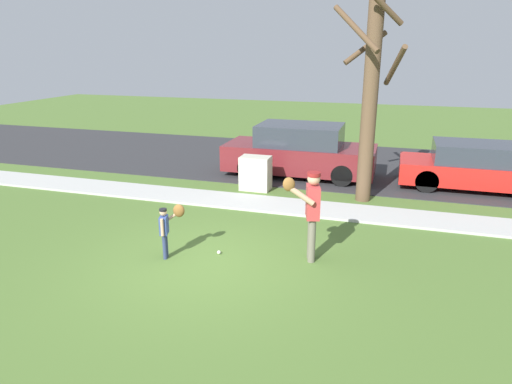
# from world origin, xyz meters

# --- Properties ---
(ground_plane) EXTENTS (48.00, 48.00, 0.00)m
(ground_plane) POSITION_xyz_m (0.00, 3.50, 0.00)
(ground_plane) COLOR #4C6B2D
(sidewalk_strip) EXTENTS (36.00, 1.20, 0.06)m
(sidewalk_strip) POSITION_xyz_m (0.00, 3.60, 0.03)
(sidewalk_strip) COLOR #B2B2AD
(sidewalk_strip) RESTS_ON ground
(road_surface) EXTENTS (36.00, 6.80, 0.02)m
(road_surface) POSITION_xyz_m (0.00, 8.60, 0.01)
(road_surface) COLOR #2D2D30
(road_surface) RESTS_ON ground
(person_adult) EXTENTS (0.68, 0.77, 1.75)m
(person_adult) POSITION_xyz_m (1.86, 0.73, 1.09)
(person_adult) COLOR #6B6656
(person_adult) RESTS_ON ground
(person_child) EXTENTS (0.44, 0.49, 1.06)m
(person_child) POSITION_xyz_m (-0.77, 0.07, 0.69)
(person_child) COLOR navy
(person_child) RESTS_ON ground
(baseball) EXTENTS (0.07, 0.07, 0.07)m
(baseball) POSITION_xyz_m (0.10, 0.47, 0.04)
(baseball) COLOR white
(baseball) RESTS_ON ground
(utility_cabinet) EXTENTS (0.85, 0.56, 0.97)m
(utility_cabinet) POSITION_xyz_m (-0.48, 4.84, 0.49)
(utility_cabinet) COLOR beige
(utility_cabinet) RESTS_ON ground
(street_tree_near) EXTENTS (1.85, 1.88, 5.38)m
(street_tree_near) POSITION_xyz_m (2.57, 4.76, 2.85)
(street_tree_near) COLOR brown
(street_tree_near) RESTS_ON ground
(parked_suv_maroon) EXTENTS (4.70, 1.90, 1.63)m
(parked_suv_maroon) POSITION_xyz_m (0.41, 6.71, 0.79)
(parked_suv_maroon) COLOR maroon
(parked_suv_maroon) RESTS_ON road_surface
(parked_hatchback_red) EXTENTS (4.00, 1.75, 1.33)m
(parked_hatchback_red) POSITION_xyz_m (5.47, 6.74, 0.66)
(parked_hatchback_red) COLOR red
(parked_hatchback_red) RESTS_ON road_surface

